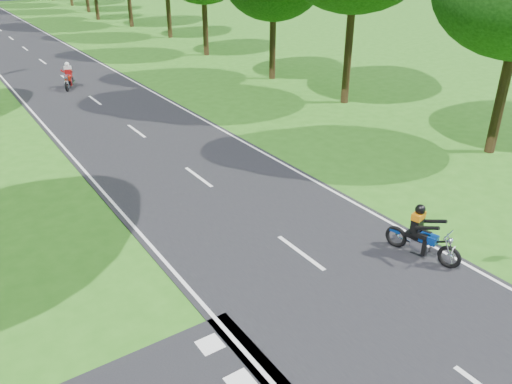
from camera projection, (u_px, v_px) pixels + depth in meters
ground at (351, 291)px, 12.28m from camera, size 160.00×160.00×0.00m
main_road at (0, 30)px, 49.45m from camera, size 7.00×140.00×0.02m
road_markings at (1, 32)px, 47.99m from camera, size 7.40×140.00×0.01m
rider_near_blue at (424, 232)px, 13.26m from camera, size 1.04×1.92×1.52m
rider_far_red at (68, 75)px, 29.12m from camera, size 1.30×1.87×1.49m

